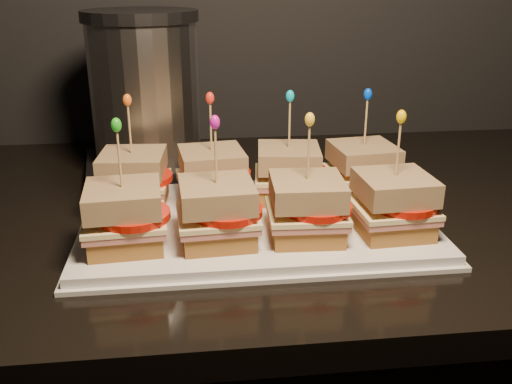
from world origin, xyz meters
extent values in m
cube|color=black|center=(-0.21, 1.64, 0.85)|extent=(2.54, 0.74, 0.04)
cube|color=white|center=(-0.46, 1.54, 0.87)|extent=(0.47, 0.29, 0.02)
cube|color=white|center=(-0.46, 1.54, 0.87)|extent=(0.48, 0.30, 0.01)
cube|color=brown|center=(-0.63, 1.61, 0.89)|extent=(0.09, 0.09, 0.02)
cube|color=#BE6558|center=(-0.63, 1.61, 0.91)|extent=(0.10, 0.10, 0.01)
cube|color=#FFE79D|center=(-0.63, 1.61, 0.92)|extent=(0.10, 0.10, 0.01)
cylinder|color=red|center=(-0.62, 1.60, 0.93)|extent=(0.09, 0.09, 0.01)
cube|color=#5A3210|center=(-0.63, 1.61, 0.94)|extent=(0.09, 0.09, 0.03)
cylinder|color=tan|center=(-0.63, 1.61, 0.99)|extent=(0.00, 0.00, 0.09)
ellipsoid|color=orange|center=(-0.63, 1.61, 1.03)|extent=(0.01, 0.01, 0.02)
cube|color=brown|center=(-0.52, 1.61, 0.89)|extent=(0.10, 0.10, 0.02)
cube|color=#BE6558|center=(-0.52, 1.61, 0.91)|extent=(0.10, 0.10, 0.01)
cube|color=#FFE79D|center=(-0.52, 1.61, 0.92)|extent=(0.11, 0.10, 0.01)
cylinder|color=red|center=(-0.51, 1.60, 0.93)|extent=(0.09, 0.09, 0.01)
cube|color=#5A3210|center=(-0.52, 1.61, 0.94)|extent=(0.10, 0.10, 0.03)
cylinder|color=tan|center=(-0.52, 1.61, 0.99)|extent=(0.00, 0.00, 0.09)
ellipsoid|color=red|center=(-0.52, 1.61, 1.03)|extent=(0.01, 0.01, 0.02)
cube|color=brown|center=(-0.41, 1.61, 0.89)|extent=(0.10, 0.10, 0.02)
cube|color=#BE6558|center=(-0.41, 1.61, 0.91)|extent=(0.11, 0.10, 0.01)
cube|color=#FFE79D|center=(-0.41, 1.61, 0.92)|extent=(0.11, 0.10, 0.01)
cylinder|color=red|center=(-0.39, 1.60, 0.93)|extent=(0.09, 0.09, 0.01)
cube|color=#5A3210|center=(-0.41, 1.61, 0.94)|extent=(0.10, 0.10, 0.03)
cylinder|color=tan|center=(-0.41, 1.61, 0.99)|extent=(0.00, 0.00, 0.09)
ellipsoid|color=#03ACC7|center=(-0.41, 1.61, 1.03)|extent=(0.01, 0.01, 0.02)
cube|color=brown|center=(-0.29, 1.61, 0.89)|extent=(0.10, 0.10, 0.02)
cube|color=#BE6558|center=(-0.29, 1.61, 0.91)|extent=(0.10, 0.10, 0.01)
cube|color=#FFE79D|center=(-0.29, 1.61, 0.92)|extent=(0.11, 0.10, 0.01)
cylinder|color=red|center=(-0.28, 1.60, 0.93)|extent=(0.09, 0.09, 0.01)
cube|color=#5A3210|center=(-0.29, 1.61, 0.94)|extent=(0.10, 0.10, 0.03)
cylinder|color=tan|center=(-0.29, 1.61, 0.99)|extent=(0.00, 0.00, 0.09)
ellipsoid|color=#033FE0|center=(-0.29, 1.61, 1.03)|extent=(0.01, 0.01, 0.02)
cube|color=brown|center=(-0.63, 1.47, 0.89)|extent=(0.09, 0.09, 0.02)
cube|color=#BE6558|center=(-0.63, 1.47, 0.91)|extent=(0.10, 0.10, 0.01)
cube|color=#FFE79D|center=(-0.63, 1.47, 0.92)|extent=(0.10, 0.10, 0.01)
cylinder|color=red|center=(-0.62, 1.47, 0.93)|extent=(0.09, 0.09, 0.01)
cube|color=#5A3210|center=(-0.63, 1.47, 0.94)|extent=(0.09, 0.09, 0.03)
cylinder|color=tan|center=(-0.63, 1.47, 0.99)|extent=(0.00, 0.00, 0.09)
ellipsoid|color=green|center=(-0.63, 1.47, 1.03)|extent=(0.01, 0.01, 0.02)
cube|color=brown|center=(-0.52, 1.47, 0.89)|extent=(0.09, 0.09, 0.02)
cube|color=#BE6558|center=(-0.52, 1.47, 0.91)|extent=(0.10, 0.10, 0.01)
cube|color=#FFE79D|center=(-0.52, 1.47, 0.92)|extent=(0.10, 0.10, 0.01)
cylinder|color=red|center=(-0.51, 1.47, 0.93)|extent=(0.09, 0.09, 0.01)
cube|color=#5A3210|center=(-0.52, 1.47, 0.94)|extent=(0.09, 0.09, 0.03)
cylinder|color=tan|center=(-0.52, 1.47, 0.99)|extent=(0.00, 0.00, 0.09)
ellipsoid|color=#C8149C|center=(-0.52, 1.47, 1.03)|extent=(0.01, 0.01, 0.02)
cube|color=brown|center=(-0.41, 1.47, 0.89)|extent=(0.09, 0.09, 0.02)
cube|color=#BE6558|center=(-0.41, 1.47, 0.91)|extent=(0.10, 0.10, 0.01)
cube|color=#FFE79D|center=(-0.41, 1.47, 0.92)|extent=(0.10, 0.10, 0.01)
cylinder|color=red|center=(-0.39, 1.47, 0.93)|extent=(0.09, 0.09, 0.01)
cube|color=#5A3210|center=(-0.41, 1.47, 0.94)|extent=(0.09, 0.09, 0.03)
cylinder|color=tan|center=(-0.41, 1.47, 0.99)|extent=(0.00, 0.00, 0.09)
ellipsoid|color=yellow|center=(-0.41, 1.47, 1.03)|extent=(0.01, 0.01, 0.02)
cube|color=brown|center=(-0.29, 1.47, 0.89)|extent=(0.09, 0.09, 0.02)
cube|color=#BE6558|center=(-0.29, 1.47, 0.91)|extent=(0.10, 0.10, 0.01)
cube|color=#FFE79D|center=(-0.29, 1.47, 0.92)|extent=(0.10, 0.10, 0.01)
cylinder|color=red|center=(-0.28, 1.47, 0.93)|extent=(0.09, 0.09, 0.01)
cube|color=#5A3210|center=(-0.29, 1.47, 0.94)|extent=(0.09, 0.09, 0.03)
cylinder|color=tan|center=(-0.29, 1.47, 0.99)|extent=(0.00, 0.00, 0.09)
ellipsoid|color=#ECB504|center=(-0.29, 1.47, 1.03)|extent=(0.01, 0.01, 0.02)
cube|color=#262628|center=(-0.62, 1.79, 0.88)|extent=(0.23, 0.20, 0.03)
cylinder|color=silver|center=(-0.62, 1.79, 1.01)|extent=(0.18, 0.18, 0.23)
cylinder|color=#262628|center=(-0.62, 1.79, 1.13)|extent=(0.19, 0.19, 0.02)
camera|label=1|loc=(-0.55, 0.83, 1.20)|focal=40.00mm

